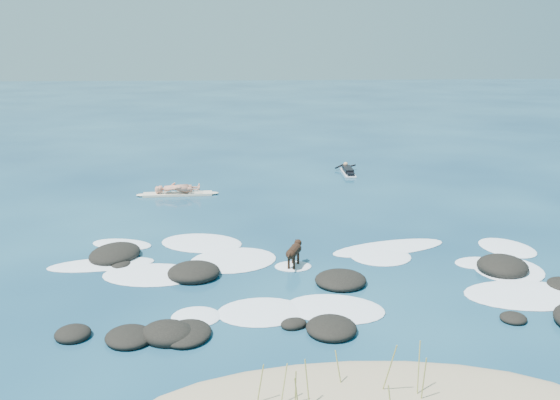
{
  "coord_description": "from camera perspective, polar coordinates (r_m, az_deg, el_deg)",
  "views": [
    {
      "loc": [
        -2.22,
        -17.62,
        6.61
      ],
      "look_at": [
        -0.82,
        4.0,
        0.9
      ],
      "focal_mm": 40.0,
      "sensor_mm": 36.0,
      "label": 1
    }
  ],
  "objects": [
    {
      "name": "dog",
      "position": [
        18.33,
        1.3,
        -4.67
      ],
      "size": [
        0.6,
        1.16,
        0.77
      ],
      "rotation": [
        0.0,
        0.0,
        1.19
      ],
      "color": "black",
      "rests_on": "ground"
    },
    {
      "name": "reef_rocks",
      "position": [
        16.63,
        2.82,
        -8.24
      ],
      "size": [
        14.21,
        7.5,
        0.59
      ],
      "color": "black",
      "rests_on": "ground"
    },
    {
      "name": "breaking_foam",
      "position": [
        18.39,
        2.78,
        -6.28
      ],
      "size": [
        15.43,
        7.94,
        0.12
      ],
      "color": "white",
      "rests_on": "ground"
    },
    {
      "name": "standing_surfer_rig",
      "position": [
        26.88,
        -9.4,
        2.06
      ],
      "size": [
        3.52,
        0.76,
        2.0
      ],
      "rotation": [
        0.0,
        0.0,
        0.05
      ],
      "color": "beige",
      "rests_on": "ground"
    },
    {
      "name": "ground",
      "position": [
        18.95,
        3.27,
        -5.68
      ],
      "size": [
        160.0,
        160.0,
        0.0
      ],
      "primitive_type": "plane",
      "color": "#0A2642",
      "rests_on": "ground"
    },
    {
      "name": "dune_grass",
      "position": [
        11.62,
        5.94,
        -16.44
      ],
      "size": [
        3.05,
        1.49,
        1.16
      ],
      "color": "#969649",
      "rests_on": "ground"
    },
    {
      "name": "paddling_surfer_rig",
      "position": [
        31.11,
        6.22,
        2.69
      ],
      "size": [
        1.09,
        2.43,
        0.42
      ],
      "rotation": [
        0.0,
        0.0,
        1.56
      ],
      "color": "silver",
      "rests_on": "ground"
    }
  ]
}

